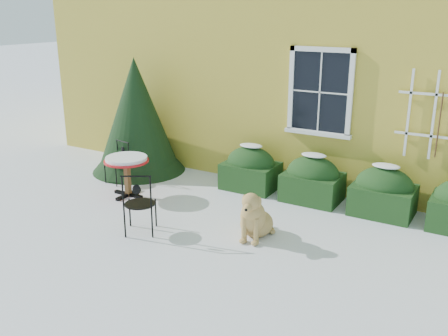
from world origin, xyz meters
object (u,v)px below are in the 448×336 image
Objects in this scene: bistro_table at (127,163)px; patio_chair_near at (139,203)px; evergreen_shrub at (137,126)px; dog at (254,218)px; patio_chair_far at (118,162)px.

patio_chair_near is (1.28, -1.18, -0.14)m from bistro_table.
evergreen_shrub reaches higher than dog.
patio_chair_near is 1.21× the size of patio_chair_far.
bistro_table is 0.99× the size of patio_chair_far.
patio_chair_far is (0.16, -0.84, -0.57)m from evergreen_shrub.
evergreen_shrub is 1.03m from patio_chair_far.
patio_chair_near is (2.14, -2.54, -0.48)m from evergreen_shrub.
evergreen_shrub is at bearing -80.18° from patio_chair_near.
dog is (3.63, -0.93, -0.09)m from patio_chair_far.
bistro_table is 2.98m from dog.
bistro_table is at bearing -72.93° from patio_chair_near.
dog is at bearing -25.05° from evergreen_shrub.
patio_chair_near is 1.11× the size of dog.
evergreen_shrub is 2.91× the size of patio_chair_far.
bistro_table is 0.82× the size of patio_chair_near.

